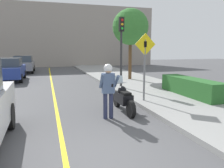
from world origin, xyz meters
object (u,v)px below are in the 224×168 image
at_px(crossing_sign, 145,61).
at_px(traffic_light, 121,39).
at_px(motorcycle, 123,99).
at_px(parked_car_blue, 10,69).
at_px(parked_car_grey, 24,64).
at_px(street_tree, 130,27).
at_px(person_biker, 108,85).

relative_size(crossing_sign, traffic_light, 0.72).
distance_m(motorcycle, parked_car_blue, 11.25).
distance_m(parked_car_blue, parked_car_grey, 5.91).
distance_m(motorcycle, crossing_sign, 2.01).
bearing_deg(traffic_light, motorcycle, -108.03).
distance_m(crossing_sign, parked_car_blue, 11.21).
bearing_deg(traffic_light, crossing_sign, -92.05).
xyz_separation_m(crossing_sign, street_tree, (1.92, 6.55, 2.01)).
height_order(traffic_light, parked_car_blue, traffic_light).
bearing_deg(street_tree, crossing_sign, -106.32).
bearing_deg(parked_car_grey, traffic_light, -62.15).
height_order(traffic_light, parked_car_grey, traffic_light).
height_order(crossing_sign, street_tree, street_tree).
height_order(motorcycle, traffic_light, traffic_light).
relative_size(person_biker, parked_car_blue, 0.44).
bearing_deg(person_biker, parked_car_blue, 112.99).
relative_size(traffic_light, street_tree, 0.78).
relative_size(person_biker, crossing_sign, 0.66).
bearing_deg(motorcycle, crossing_sign, 34.30).
distance_m(motorcycle, parked_car_grey, 16.55).
relative_size(street_tree, parked_car_grey, 1.19).
relative_size(motorcycle, traffic_light, 0.55).
relative_size(traffic_light, parked_car_blue, 0.92).
xyz_separation_m(street_tree, parked_car_grey, (-7.97, 8.44, -2.99)).
bearing_deg(motorcycle, parked_car_blue, 117.82).
bearing_deg(street_tree, motorcycle, -113.09).
xyz_separation_m(traffic_light, parked_car_grey, (-6.17, 11.68, -1.98)).
distance_m(crossing_sign, street_tree, 7.11).
relative_size(parked_car_blue, parked_car_grey, 1.00).
xyz_separation_m(person_biker, crossing_sign, (1.99, 1.48, 0.70)).
bearing_deg(parked_car_grey, crossing_sign, -68.01).
xyz_separation_m(crossing_sign, traffic_light, (0.12, 3.31, 1.00)).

